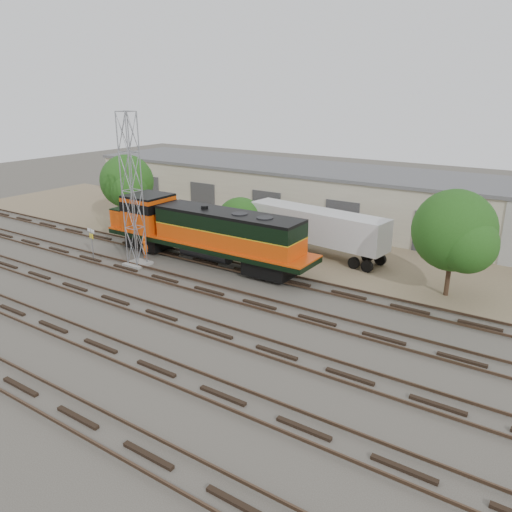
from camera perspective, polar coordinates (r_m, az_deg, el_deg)
The scene contains 12 objects.
ground at distance 32.27m, azimuth -7.06°, elevation -4.94°, with size 140.00×140.00×0.00m, color #47423A.
dirt_strip at distance 43.97m, azimuth 5.70°, elevation 1.56°, with size 80.00×16.00×0.02m, color #726047.
tracks at distance 30.24m, azimuth -10.77°, elevation -6.64°, with size 80.00×20.40×0.28m.
warehouse at distance 50.29m, azimuth 10.17°, elevation 6.63°, with size 58.40×10.40×5.30m.
locomotive at distance 38.32m, azimuth -6.18°, elevation 2.89°, with size 18.33×3.22×4.41m.
signal_tower at distance 37.78m, azimuth -13.96°, elevation 6.90°, with size 1.67×1.67×11.32m.
sign_post at distance 41.22m, azimuth -18.29°, elevation 2.02°, with size 0.99×0.23×2.45m.
worker at distance 40.40m, azimuth -12.56°, elevation 1.00°, with size 0.66×0.44×1.82m, color #F0570D.
semi_trailer at distance 40.09m, azimuth 7.24°, elevation 3.27°, with size 12.20×3.87×3.69m.
tree_west at distance 50.75m, azimuth -14.50°, elevation 8.06°, with size 5.45×5.19×6.79m.
tree_mid at distance 43.15m, azimuth -1.69°, elevation 3.73°, with size 4.44×4.23×4.23m.
tree_east at distance 33.35m, azimuth 22.03°, elevation 2.37°, with size 5.43×5.17×6.98m.
Camera 1 is at (19.57, -22.25, 12.77)m, focal length 35.00 mm.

